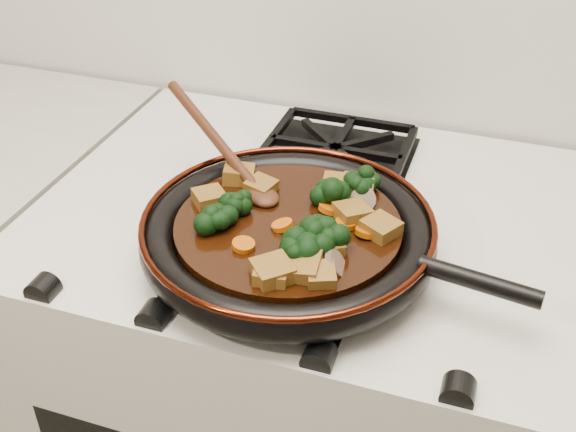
% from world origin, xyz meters
% --- Properties ---
extents(stove, '(0.76, 0.60, 0.90)m').
position_xyz_m(stove, '(0.00, 1.69, 0.45)').
color(stove, beige).
rests_on(stove, ground).
extents(burner_grate_front, '(0.23, 0.23, 0.03)m').
position_xyz_m(burner_grate_front, '(0.00, 1.55, 0.91)').
color(burner_grate_front, black).
rests_on(burner_grate_front, stove).
extents(burner_grate_back, '(0.23, 0.23, 0.03)m').
position_xyz_m(burner_grate_back, '(0.00, 1.83, 0.91)').
color(burner_grate_back, black).
rests_on(burner_grate_back, stove).
extents(skillet, '(0.50, 0.37, 0.05)m').
position_xyz_m(skillet, '(0.01, 1.57, 0.94)').
color(skillet, black).
rests_on(skillet, burner_grate_front).
extents(braising_sauce, '(0.28, 0.28, 0.02)m').
position_xyz_m(braising_sauce, '(0.01, 1.57, 0.95)').
color(braising_sauce, black).
rests_on(braising_sauce, skillet).
extents(tofu_cube_0, '(0.05, 0.05, 0.02)m').
position_xyz_m(tofu_cube_0, '(0.13, 1.58, 0.97)').
color(tofu_cube_0, brown).
rests_on(tofu_cube_0, braising_sauce).
extents(tofu_cube_1, '(0.06, 0.06, 0.03)m').
position_xyz_m(tofu_cube_1, '(0.08, 1.60, 0.97)').
color(tofu_cube_1, brown).
rests_on(tofu_cube_1, braising_sauce).
extents(tofu_cube_2, '(0.04, 0.04, 0.02)m').
position_xyz_m(tofu_cube_2, '(0.03, 1.46, 0.97)').
color(tofu_cube_2, brown).
rests_on(tofu_cube_2, braising_sauce).
extents(tofu_cube_3, '(0.04, 0.04, 0.02)m').
position_xyz_m(tofu_cube_3, '(-0.05, 1.62, 0.97)').
color(tofu_cube_3, brown).
rests_on(tofu_cube_3, braising_sauce).
extents(tofu_cube_4, '(0.05, 0.05, 0.02)m').
position_xyz_m(tofu_cube_4, '(0.07, 1.53, 0.97)').
color(tofu_cube_4, brown).
rests_on(tofu_cube_4, braising_sauce).
extents(tofu_cube_5, '(0.05, 0.05, 0.03)m').
position_xyz_m(tofu_cube_5, '(0.06, 1.48, 0.97)').
color(tofu_cube_5, brown).
rests_on(tofu_cube_5, braising_sauce).
extents(tofu_cube_6, '(0.04, 0.05, 0.02)m').
position_xyz_m(tofu_cube_6, '(0.08, 1.47, 0.97)').
color(tofu_cube_6, brown).
rests_on(tofu_cube_6, braising_sauce).
extents(tofu_cube_7, '(0.04, 0.04, 0.02)m').
position_xyz_m(tofu_cube_7, '(0.05, 1.66, 0.97)').
color(tofu_cube_7, brown).
rests_on(tofu_cube_7, braising_sauce).
extents(tofu_cube_8, '(0.05, 0.05, 0.02)m').
position_xyz_m(tofu_cube_8, '(-0.10, 1.58, 0.97)').
color(tofu_cube_8, brown).
rests_on(tofu_cube_8, braising_sauce).
extents(tofu_cube_9, '(0.06, 0.06, 0.02)m').
position_xyz_m(tofu_cube_9, '(0.03, 1.46, 0.97)').
color(tofu_cube_9, brown).
rests_on(tofu_cube_9, braising_sauce).
extents(tofu_cube_10, '(0.05, 0.05, 0.03)m').
position_xyz_m(tofu_cube_10, '(0.08, 1.66, 0.97)').
color(tofu_cube_10, brown).
rests_on(tofu_cube_10, braising_sauce).
extents(tofu_cube_11, '(0.05, 0.05, 0.03)m').
position_xyz_m(tofu_cube_11, '(-0.09, 1.64, 0.97)').
color(tofu_cube_11, brown).
rests_on(tofu_cube_11, braising_sauce).
extents(broccoli_floret_0, '(0.06, 0.07, 0.07)m').
position_xyz_m(broccoli_floret_0, '(0.08, 1.52, 0.97)').
color(broccoli_floret_0, black).
rests_on(broccoli_floret_0, braising_sauce).
extents(broccoli_floret_1, '(0.08, 0.08, 0.06)m').
position_xyz_m(broccoli_floret_1, '(0.06, 1.54, 0.97)').
color(broccoli_floret_1, black).
rests_on(broccoli_floret_1, braising_sauce).
extents(broccoli_floret_2, '(0.09, 0.09, 0.08)m').
position_xyz_m(broccoli_floret_2, '(0.06, 1.54, 0.97)').
color(broccoli_floret_2, black).
rests_on(broccoli_floret_2, braising_sauce).
extents(broccoli_floret_3, '(0.08, 0.08, 0.07)m').
position_xyz_m(broccoli_floret_3, '(0.05, 1.63, 0.97)').
color(broccoli_floret_3, black).
rests_on(broccoli_floret_3, braising_sauce).
extents(broccoli_floret_4, '(0.08, 0.08, 0.06)m').
position_xyz_m(broccoli_floret_4, '(0.08, 1.67, 0.97)').
color(broccoli_floret_4, black).
rests_on(broccoli_floret_4, braising_sauce).
extents(broccoli_floret_5, '(0.07, 0.07, 0.06)m').
position_xyz_m(broccoli_floret_5, '(0.05, 1.49, 0.97)').
color(broccoli_floret_5, black).
rests_on(broccoli_floret_5, braising_sauce).
extents(broccoli_floret_6, '(0.07, 0.07, 0.06)m').
position_xyz_m(broccoli_floret_6, '(-0.07, 1.53, 0.97)').
color(broccoli_floret_6, black).
rests_on(broccoli_floret_6, braising_sauce).
extents(broccoli_floret_7, '(0.07, 0.08, 0.06)m').
position_xyz_m(broccoli_floret_7, '(-0.06, 1.58, 0.97)').
color(broccoli_floret_7, black).
rests_on(broccoli_floret_7, braising_sauce).
extents(broccoli_floret_8, '(0.07, 0.07, 0.07)m').
position_xyz_m(broccoli_floret_8, '(0.04, 1.50, 0.97)').
color(broccoli_floret_8, black).
rests_on(broccoli_floret_8, braising_sauce).
extents(carrot_coin_0, '(0.03, 0.03, 0.01)m').
position_xyz_m(carrot_coin_0, '(-0.02, 1.50, 0.96)').
color(carrot_coin_0, '#B14A04').
rests_on(carrot_coin_0, braising_sauce).
extents(carrot_coin_1, '(0.03, 0.03, 0.02)m').
position_xyz_m(carrot_coin_1, '(0.05, 1.61, 0.96)').
color(carrot_coin_1, '#B14A04').
rests_on(carrot_coin_1, braising_sauce).
extents(carrot_coin_2, '(0.03, 0.03, 0.01)m').
position_xyz_m(carrot_coin_2, '(0.02, 1.48, 0.96)').
color(carrot_coin_2, '#B14A04').
rests_on(carrot_coin_2, braising_sauce).
extents(carrot_coin_3, '(0.03, 0.03, 0.01)m').
position_xyz_m(carrot_coin_3, '(0.08, 1.58, 0.96)').
color(carrot_coin_3, '#B14A04').
rests_on(carrot_coin_3, braising_sauce).
extents(carrot_coin_4, '(0.03, 0.03, 0.02)m').
position_xyz_m(carrot_coin_4, '(0.11, 1.57, 0.96)').
color(carrot_coin_4, '#B14A04').
rests_on(carrot_coin_4, braising_sauce).
extents(carrot_coin_5, '(0.03, 0.03, 0.02)m').
position_xyz_m(carrot_coin_5, '(0.01, 1.55, 0.96)').
color(carrot_coin_5, '#B14A04').
rests_on(carrot_coin_5, braising_sauce).
extents(mushroom_slice_0, '(0.04, 0.03, 0.03)m').
position_xyz_m(mushroom_slice_0, '(0.09, 1.64, 0.97)').
color(mushroom_slice_0, brown).
rests_on(mushroom_slice_0, braising_sauce).
extents(mushroom_slice_1, '(0.03, 0.04, 0.03)m').
position_xyz_m(mushroom_slice_1, '(0.09, 1.50, 0.97)').
color(mushroom_slice_1, brown).
rests_on(mushroom_slice_1, braising_sauce).
extents(mushroom_slice_2, '(0.04, 0.04, 0.03)m').
position_xyz_m(mushroom_slice_2, '(0.02, 1.46, 0.97)').
color(mushroom_slice_2, brown).
rests_on(mushroom_slice_2, braising_sauce).
extents(wooden_spoon, '(0.14, 0.11, 0.25)m').
position_xyz_m(wooden_spoon, '(-0.10, 1.65, 0.98)').
color(wooden_spoon, '#3F1C0D').
rests_on(wooden_spoon, braising_sauce).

